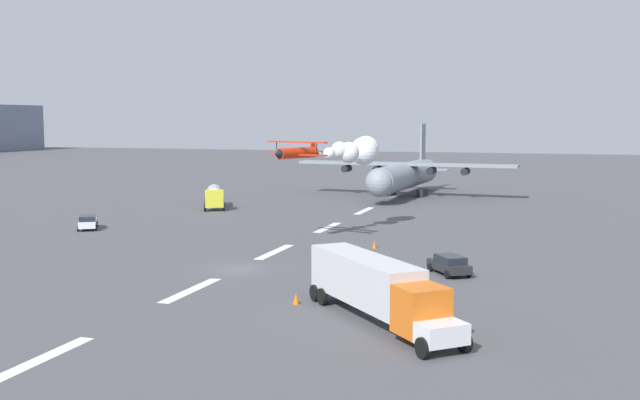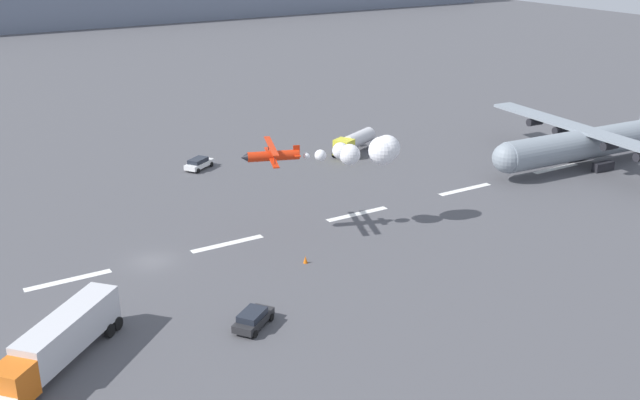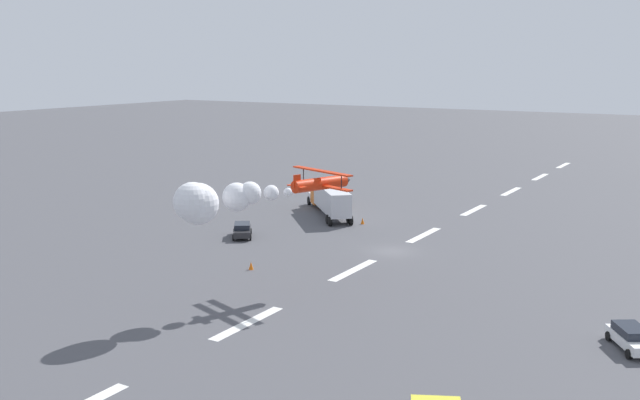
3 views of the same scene
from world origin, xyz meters
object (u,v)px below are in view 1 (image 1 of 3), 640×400
Objects in this scene: traffic_cone_near at (296,299)px; traffic_cone_far at (374,244)px; cargo_transport_plane at (403,175)px; semi_truck_orange at (376,286)px; airport_staff_sedan at (87,222)px; followme_car_yellow at (449,264)px; stunt_biplane_red at (354,151)px; fuel_tanker_truck at (214,195)px.

traffic_cone_near is 22.40m from traffic_cone_far.
traffic_cone_near is 1.00× the size of traffic_cone_far.
cargo_transport_plane is 47.24m from traffic_cone_far.
traffic_cone_near is (2.45, 5.95, -1.75)m from semi_truck_orange.
traffic_cone_near is (-69.03, -7.16, -3.03)m from cargo_transport_plane.
airport_staff_sedan is 33.09m from traffic_cone_far.
traffic_cone_near is at bearing 147.00° from followme_car_yellow.
airport_staff_sedan is 41.44m from traffic_cone_near.
traffic_cone_far is (-2.34, -33.01, -0.44)m from airport_staff_sedan.
cargo_transport_plane is 46.27× the size of traffic_cone_near.
stunt_biplane_red reaches higher than airport_staff_sedan.
stunt_biplane_red is (-36.65, -2.16, 5.27)m from cargo_transport_plane.
semi_truck_orange is at bearing -162.55° from stunt_biplane_red.
stunt_biplane_red is 1.30× the size of semi_truck_orange.
fuel_tanker_truck is 50.32m from followme_car_yellow.
stunt_biplane_red reaches higher than fuel_tanker_truck.
cargo_transport_plane is 30.86m from fuel_tanker_truck.
traffic_cone_far is (24.85, 6.18, -1.75)m from semi_truck_orange.
airport_staff_sedan is at bearing 105.13° from stunt_biplane_red.
airport_staff_sedan is (-44.29, 26.08, -2.59)m from cargo_transport_plane.
cargo_transport_plane is 46.27× the size of traffic_cone_far.
stunt_biplane_red is 33.80m from traffic_cone_near.
traffic_cone_near is at bearing -171.22° from stunt_biplane_red.
traffic_cone_near is at bearing -126.67° from airport_staff_sedan.
stunt_biplane_red is at bearing 33.65° from followme_car_yellow.
stunt_biplane_red is 28.58m from fuel_tanker_truck.
traffic_cone_far is at bearing -154.44° from stunt_biplane_red.
followme_car_yellow is 43.16m from airport_staff_sedan.
fuel_tanker_truck is at bearing 46.98° from followme_car_yellow.
airport_staff_sedan is (-22.17, 4.62, -0.92)m from fuel_tanker_truck.
cargo_transport_plane is 7.77× the size of followme_car_yellow.
semi_truck_orange reaches higher than airport_staff_sedan.
cargo_transport_plane is 4.05× the size of fuel_tanker_truck.
cargo_transport_plane reaches higher than semi_truck_orange.
stunt_biplane_red is 37.09m from semi_truck_orange.
traffic_cone_near is (-46.91, -28.61, -1.36)m from fuel_tanker_truck.
cargo_transport_plane reaches higher than fuel_tanker_truck.
cargo_transport_plane is at bearing 15.20° from followme_car_yellow.
stunt_biplane_red is at bearing -121.61° from fuel_tanker_truck.
traffic_cone_near is (-32.38, -5.00, -8.31)m from stunt_biplane_red.
airport_staff_sedan is (12.16, 41.41, 0.00)m from followme_car_yellow.
fuel_tanker_truck is 1.92× the size of followme_car_yellow.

